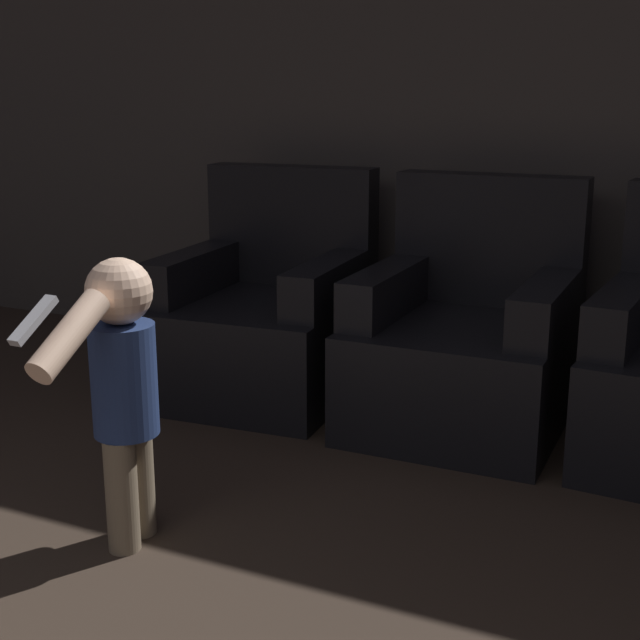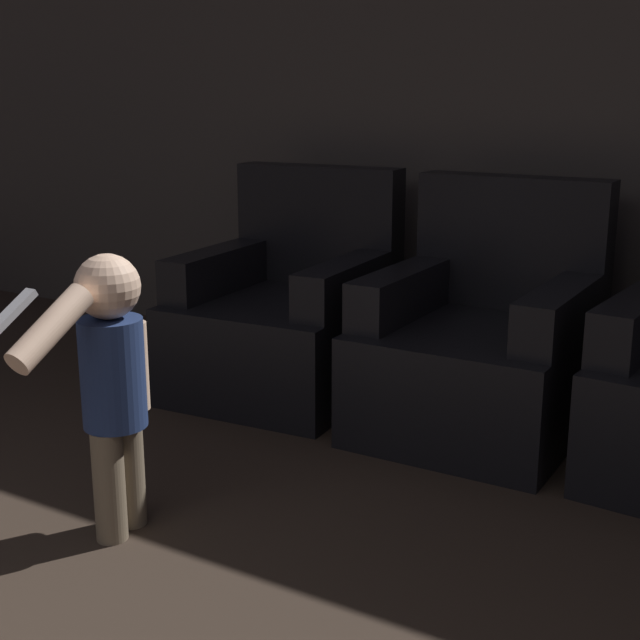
% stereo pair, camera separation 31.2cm
% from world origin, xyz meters
% --- Properties ---
extents(wall_back, '(8.40, 0.05, 2.60)m').
position_xyz_m(wall_back, '(0.00, 4.50, 1.30)').
color(wall_back, '#423D38').
rests_on(wall_back, ground_plane).
extents(armchair_left, '(0.89, 0.98, 1.01)m').
position_xyz_m(armchair_left, '(-0.68, 3.79, 0.34)').
color(armchair_left, black).
rests_on(armchair_left, ground_plane).
extents(armchair_middle, '(0.83, 0.93, 1.01)m').
position_xyz_m(armchair_middle, '(0.27, 3.79, 0.34)').
color(armchair_middle, black).
rests_on(armchair_middle, ground_plane).
extents(person_toddler, '(0.20, 0.61, 0.90)m').
position_xyz_m(person_toddler, '(-0.36, 2.33, 0.53)').
color(person_toddler, brown).
rests_on(person_toddler, ground_plane).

